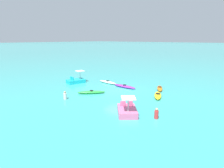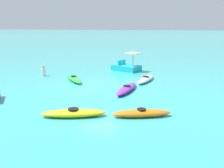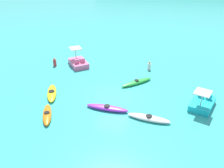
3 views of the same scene
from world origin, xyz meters
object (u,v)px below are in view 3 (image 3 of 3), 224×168
at_px(kayak_white, 149,118).
at_px(person_by_kayaks, 55,62).
at_px(kayak_orange, 47,115).
at_px(pedal_boat_pink, 78,62).
at_px(kayak_purple, 107,108).
at_px(kayak_yellow, 52,93).
at_px(kayak_green, 137,82).
at_px(person_near_shore, 149,66).
at_px(pedal_boat_cyan, 202,103).

relative_size(kayak_white, person_by_kayaks, 3.50).
relative_size(kayak_orange, pedal_boat_pink, 0.93).
distance_m(kayak_purple, kayak_orange, 4.39).
bearing_deg(person_by_kayaks, kayak_yellow, -64.11).
bearing_deg(kayak_green, person_near_shore, 79.50).
height_order(kayak_white, kayak_orange, same).
bearing_deg(kayak_green, pedal_boat_cyan, -21.09).
relative_size(kayak_white, pedal_boat_pink, 1.11).
distance_m(kayak_yellow, kayak_green, 7.40).
xyz_separation_m(kayak_orange, person_near_shore, (5.74, 9.82, 0.22)).
bearing_deg(pedal_boat_pink, kayak_white, -39.47).
bearing_deg(kayak_yellow, pedal_boat_cyan, 8.38).
bearing_deg(kayak_green, kayak_yellow, -148.42).
bearing_deg(person_near_shore, kayak_orange, -120.28).
height_order(kayak_yellow, pedal_boat_pink, pedal_boat_pink).
bearing_deg(kayak_orange, person_near_shore, 59.72).
xyz_separation_m(kayak_purple, pedal_boat_pink, (-5.26, 6.65, 0.17)).
bearing_deg(kayak_orange, kayak_green, 52.23).
xyz_separation_m(kayak_purple, person_by_kayaks, (-7.53, 5.87, 0.22)).
xyz_separation_m(kayak_yellow, kayak_white, (8.24, -1.04, -0.00)).
bearing_deg(person_near_shore, pedal_boat_pink, -171.09).
bearing_deg(kayak_green, person_by_kayaks, 171.70).
bearing_deg(pedal_boat_cyan, kayak_yellow, -171.62).
xyz_separation_m(kayak_purple, person_near_shore, (1.86, 7.76, 0.22)).
relative_size(kayak_yellow, kayak_white, 0.92).
relative_size(pedal_boat_pink, person_near_shore, 3.17).
bearing_deg(kayak_yellow, person_near_shore, 45.67).
bearing_deg(pedal_boat_cyan, kayak_green, 158.91).
distance_m(kayak_green, pedal_boat_cyan, 5.93).
xyz_separation_m(kayak_yellow, kayak_orange, (1.16, -2.77, -0.00)).
relative_size(kayak_white, kayak_orange, 1.19).
bearing_deg(kayak_white, kayak_yellow, 172.82).
height_order(kayak_yellow, kayak_purple, same).
xyz_separation_m(kayak_green, pedal_boat_pink, (-6.54, 2.06, 0.17)).
distance_m(kayak_yellow, pedal_boat_cyan, 11.96).
bearing_deg(person_by_kayaks, kayak_white, -29.99).
distance_m(kayak_white, kayak_purple, 3.23).
distance_m(kayak_orange, person_by_kayaks, 8.74).
xyz_separation_m(kayak_white, person_near_shore, (-1.35, 8.09, 0.22)).
relative_size(kayak_yellow, person_by_kayaks, 3.24).
distance_m(kayak_green, kayak_orange, 8.40).
bearing_deg(kayak_purple, person_near_shore, 76.50).
distance_m(kayak_orange, pedal_boat_pink, 8.82).
relative_size(kayak_green, kayak_purple, 0.84).
height_order(kayak_yellow, pedal_boat_cyan, pedal_boat_cyan).
distance_m(kayak_green, pedal_boat_pink, 6.86).
relative_size(kayak_green, pedal_boat_pink, 0.98).
bearing_deg(kayak_purple, kayak_orange, -151.98).
distance_m(pedal_boat_cyan, person_by_kayaks, 14.74).
bearing_deg(pedal_boat_cyan, kayak_white, -142.24).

